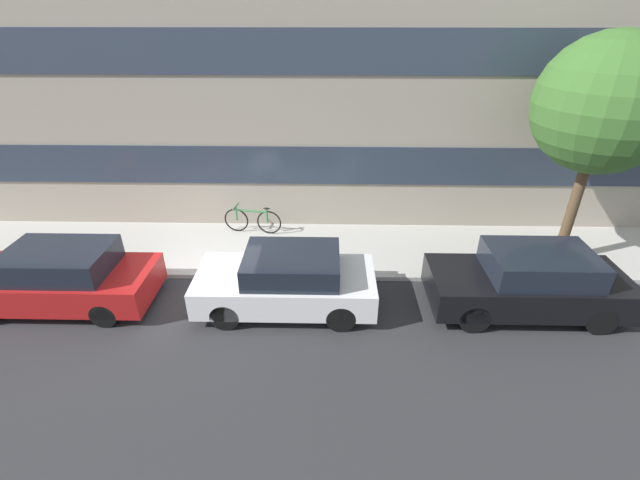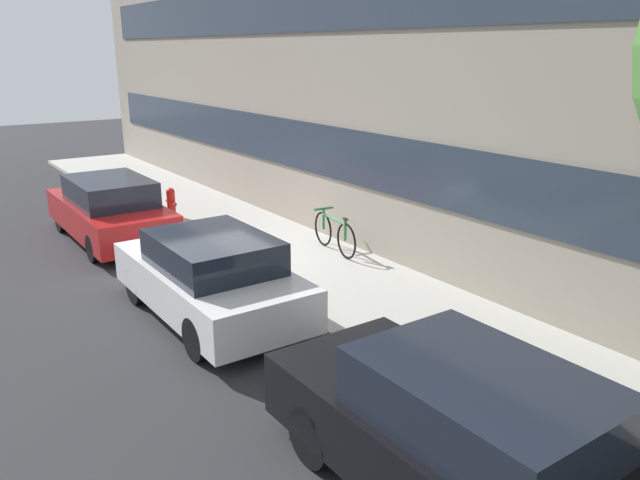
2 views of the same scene
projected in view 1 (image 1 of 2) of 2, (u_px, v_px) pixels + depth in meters
name	position (u px, v px, depth m)	size (l,w,h in m)	color
ground_plane	(206.00, 279.00, 10.69)	(56.00, 56.00, 0.00)	#2B2B2D
sidewalk_strip	(219.00, 248.00, 11.92)	(28.00, 2.87, 0.11)	#B2AFA8
rowhouse_facade	(216.00, 68.00, 11.40)	(28.00, 1.02, 9.04)	gray
parked_car_red	(59.00, 278.00, 9.49)	(4.22, 1.69, 1.42)	#AD1919
parked_car_white	(287.00, 281.00, 9.40)	(3.91, 1.75, 1.38)	silver
parked_car_black	(529.00, 282.00, 9.28)	(4.18, 1.70, 1.48)	black
fire_hydrant	(70.00, 248.00, 11.09)	(0.53, 0.30, 0.73)	red
bicycle	(252.00, 220.00, 12.44)	(1.70, 0.44, 0.82)	black
street_tree	(605.00, 105.00, 9.35)	(3.05, 3.05, 5.52)	brown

